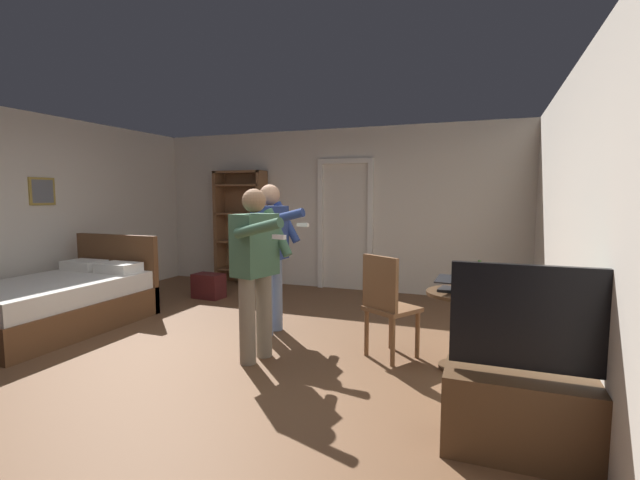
{
  "coord_description": "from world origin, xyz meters",
  "views": [
    {
      "loc": [
        2.45,
        -3.49,
        1.54
      ],
      "look_at": [
        0.94,
        0.49,
        1.11
      ],
      "focal_mm": 24.82,
      "sensor_mm": 36.0,
      "label": 1
    }
  ],
  "objects_px": {
    "wooden_chair": "(387,302)",
    "suitcase_dark": "(209,286)",
    "bookshelf": "(242,223)",
    "laptop": "(457,286)",
    "bottle_on_table": "(479,280)",
    "bed": "(59,302)",
    "person_blue_shirt": "(256,263)",
    "side_table": "(461,317)",
    "tv_flatscreen": "(542,405)",
    "person_striped_shirt": "(271,249)"
  },
  "relations": [
    {
      "from": "wooden_chair",
      "to": "suitcase_dark",
      "type": "distance_m",
      "value": 3.41
    },
    {
      "from": "bookshelf",
      "to": "laptop",
      "type": "bearing_deg",
      "value": -36.01
    },
    {
      "from": "bottle_on_table",
      "to": "wooden_chair",
      "type": "relative_size",
      "value": 0.3
    },
    {
      "from": "bed",
      "to": "person_blue_shirt",
      "type": "xyz_separation_m",
      "value": [
        2.67,
        -0.1,
        0.61
      ]
    },
    {
      "from": "bookshelf",
      "to": "wooden_chair",
      "type": "bearing_deg",
      "value": -40.48
    },
    {
      "from": "side_table",
      "to": "bookshelf",
      "type": "bearing_deg",
      "value": 144.67
    },
    {
      "from": "suitcase_dark",
      "to": "tv_flatscreen",
      "type": "bearing_deg",
      "value": -29.88
    },
    {
      "from": "side_table",
      "to": "bottle_on_table",
      "type": "height_order",
      "value": "bottle_on_table"
    },
    {
      "from": "bed",
      "to": "suitcase_dark",
      "type": "xyz_separation_m",
      "value": [
        0.76,
        1.88,
        -0.12
      ]
    },
    {
      "from": "bed",
      "to": "bookshelf",
      "type": "bearing_deg",
      "value": 78.35
    },
    {
      "from": "bed",
      "to": "wooden_chair",
      "type": "height_order",
      "value": "bed"
    },
    {
      "from": "side_table",
      "to": "tv_flatscreen",
      "type": "bearing_deg",
      "value": -67.27
    },
    {
      "from": "tv_flatscreen",
      "to": "suitcase_dark",
      "type": "bearing_deg",
      "value": 146.74
    },
    {
      "from": "side_table",
      "to": "laptop",
      "type": "relative_size",
      "value": 1.89
    },
    {
      "from": "tv_flatscreen",
      "to": "person_blue_shirt",
      "type": "xyz_separation_m",
      "value": [
        -2.32,
        0.8,
        0.59
      ]
    },
    {
      "from": "person_blue_shirt",
      "to": "tv_flatscreen",
      "type": "bearing_deg",
      "value": -19.1
    },
    {
      "from": "bookshelf",
      "to": "bottle_on_table",
      "type": "height_order",
      "value": "bookshelf"
    },
    {
      "from": "bottle_on_table",
      "to": "suitcase_dark",
      "type": "relative_size",
      "value": 0.67
    },
    {
      "from": "suitcase_dark",
      "to": "bookshelf",
      "type": "bearing_deg",
      "value": 99.28
    },
    {
      "from": "bottle_on_table",
      "to": "person_striped_shirt",
      "type": "relative_size",
      "value": 0.18
    },
    {
      "from": "bookshelf",
      "to": "laptop",
      "type": "distance_m",
      "value": 4.7
    },
    {
      "from": "person_striped_shirt",
      "to": "laptop",
      "type": "bearing_deg",
      "value": -10.97
    },
    {
      "from": "bed",
      "to": "tv_flatscreen",
      "type": "xyz_separation_m",
      "value": [
        4.99,
        -0.9,
        0.03
      ]
    },
    {
      "from": "person_blue_shirt",
      "to": "bottle_on_table",
      "type": "bearing_deg",
      "value": 10.87
    },
    {
      "from": "laptop",
      "to": "wooden_chair",
      "type": "height_order",
      "value": "wooden_chair"
    },
    {
      "from": "bed",
      "to": "tv_flatscreen",
      "type": "height_order",
      "value": "tv_flatscreen"
    },
    {
      "from": "side_table",
      "to": "bottle_on_table",
      "type": "relative_size",
      "value": 2.35
    },
    {
      "from": "bed",
      "to": "side_table",
      "type": "relative_size",
      "value": 2.86
    },
    {
      "from": "bottle_on_table",
      "to": "tv_flatscreen",
      "type": "bearing_deg",
      "value": -71.83
    },
    {
      "from": "person_striped_shirt",
      "to": "bottle_on_table",
      "type": "bearing_deg",
      "value": -11.04
    },
    {
      "from": "person_striped_shirt",
      "to": "suitcase_dark",
      "type": "xyz_separation_m",
      "value": [
        -1.67,
        1.18,
        -0.77
      ]
    },
    {
      "from": "bed",
      "to": "bottle_on_table",
      "type": "bearing_deg",
      "value": 3.42
    },
    {
      "from": "side_table",
      "to": "person_blue_shirt",
      "type": "xyz_separation_m",
      "value": [
        -1.79,
        -0.45,
        0.45
      ]
    },
    {
      "from": "person_blue_shirt",
      "to": "laptop",
      "type": "bearing_deg",
      "value": 13.09
    },
    {
      "from": "person_blue_shirt",
      "to": "suitcase_dark",
      "type": "bearing_deg",
      "value": 134.13
    },
    {
      "from": "laptop",
      "to": "person_blue_shirt",
      "type": "relative_size",
      "value": 0.23
    },
    {
      "from": "suitcase_dark",
      "to": "bed",
      "type": "bearing_deg",
      "value": -108.58
    },
    {
      "from": "bookshelf",
      "to": "wooden_chair",
      "type": "height_order",
      "value": "bookshelf"
    },
    {
      "from": "person_striped_shirt",
      "to": "suitcase_dark",
      "type": "relative_size",
      "value": 3.73
    },
    {
      "from": "wooden_chair",
      "to": "suitcase_dark",
      "type": "relative_size",
      "value": 2.22
    },
    {
      "from": "laptop",
      "to": "suitcase_dark",
      "type": "bearing_deg",
      "value": 156.93
    },
    {
      "from": "side_table",
      "to": "laptop",
      "type": "bearing_deg",
      "value": -130.13
    },
    {
      "from": "bed",
      "to": "side_table",
      "type": "xyz_separation_m",
      "value": [
        4.46,
        0.35,
        0.17
      ]
    },
    {
      "from": "bookshelf",
      "to": "side_table",
      "type": "xyz_separation_m",
      "value": [
        3.83,
        -2.71,
        -0.58
      ]
    },
    {
      "from": "tv_flatscreen",
      "to": "laptop",
      "type": "relative_size",
      "value": 3.1
    },
    {
      "from": "laptop",
      "to": "person_blue_shirt",
      "type": "xyz_separation_m",
      "value": [
        -1.76,
        -0.41,
        0.17
      ]
    },
    {
      "from": "bed",
      "to": "laptop",
      "type": "distance_m",
      "value": 4.46
    },
    {
      "from": "tv_flatscreen",
      "to": "bottle_on_table",
      "type": "xyz_separation_m",
      "value": [
        -0.39,
        1.17,
        0.49
      ]
    },
    {
      "from": "tv_flatscreen",
      "to": "person_blue_shirt",
      "type": "relative_size",
      "value": 0.72
    },
    {
      "from": "person_striped_shirt",
      "to": "bookshelf",
      "type": "bearing_deg",
      "value": 127.08
    }
  ]
}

